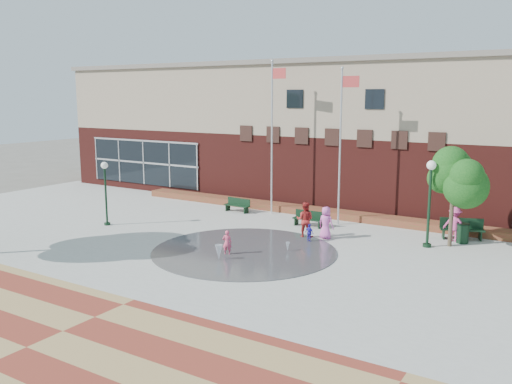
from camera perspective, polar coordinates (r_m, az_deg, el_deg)
The scene contains 22 objects.
ground at distance 22.42m, azimuth -5.46°, elevation -8.09°, with size 120.00×120.00×0.00m, color #666056.
plaza_concrete at distance 25.56m, azimuth 0.00°, elevation -5.74°, with size 46.00×18.00×0.01m, color #A8A8A0.
paver_band at distance 17.75m, azimuth -19.67°, elevation -13.68°, with size 46.00×6.00×0.01m, color maroon.
splash_pad at distance 24.75m, azimuth -1.23°, elevation -6.27°, with size 8.40×8.40×0.01m, color #383A3D.
library_building at distance 36.81m, azimuth 11.21°, elevation 6.27°, with size 44.40×10.40×9.20m.
flower_bed at distance 32.08m, azimuth 7.19°, elevation -2.55°, with size 26.00×1.20×0.40m, color #AA1527.
flagpole_left at distance 31.86m, azimuth 1.76°, elevation 6.58°, with size 1.05×0.24×9.03m.
flagpole_right at distance 29.35m, azimuth 8.96°, elevation 5.60°, with size 1.05×0.17×8.48m.
lamp_left at distance 30.32m, azimuth -15.57°, elevation 0.59°, with size 0.37×0.37×3.49m.
lamp_right at distance 26.10m, azimuth 17.83°, elevation -0.20°, with size 0.43×0.43×4.08m.
bench_left at distance 32.90m, azimuth -2.01°, elevation -1.67°, with size 1.70×0.57×0.84m.
bench_mid at distance 29.39m, azimuth 5.53°, elevation -3.13°, with size 1.71×0.49×0.86m.
bench_right at distance 28.53m, azimuth 20.83°, elevation -4.04°, with size 2.14×1.25×1.04m.
trash_can at distance 27.78m, azimuth 20.93°, elevation -4.08°, with size 0.59×0.59×0.97m.
tree_mid at distance 26.46m, azimuth 20.12°, elevation 1.58°, with size 2.72×2.72×4.59m.
water_jet_a at distance 23.50m, azimuth -3.92°, elevation -7.20°, with size 0.34×0.34×0.65m, color white.
water_jet_b at distance 24.76m, azimuth 3.34°, elevation -6.29°, with size 0.18×0.18×0.41m, color white.
child_splash at distance 24.13m, azimuth -3.06°, elevation -5.34°, with size 0.41×0.27×1.12m, color #F04D73.
adult_red at distance 27.10m, azimuth 5.17°, elevation -2.93°, with size 0.87×0.68×1.78m, color #AB2624.
adult_pink at distance 26.90m, azimuth 7.37°, elevation -3.24°, with size 0.79×0.52×1.63m, color #E25EBE.
child_blue at distance 26.33m, azimuth 5.65°, elevation -4.31°, with size 0.53×0.22×0.90m, color #3225C0.
person_bench at distance 27.91m, azimuth 20.20°, elevation -3.21°, with size 1.11×0.64×1.71m, color #E14996.
Camera 1 is at (12.98, -16.89, 6.98)m, focal length 38.00 mm.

